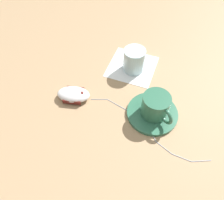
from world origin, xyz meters
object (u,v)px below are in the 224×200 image
object	(u,v)px
saucer	(152,113)
coffee_cup	(156,106)
drinking_glass	(134,60)
computer_mouse	(74,94)

from	to	relation	value
saucer	coffee_cup	size ratio (longest dim) A/B	1.46
drinking_glass	computer_mouse	bearing A→B (deg)	63.69
computer_mouse	saucer	bearing A→B (deg)	-164.17
saucer	computer_mouse	distance (m)	0.26
saucer	drinking_glass	bearing A→B (deg)	-45.99
coffee_cup	drinking_glass	xyz separation A→B (m)	(0.15, -0.15, -0.00)
drinking_glass	saucer	bearing A→B (deg)	134.01
drinking_glass	coffee_cup	bearing A→B (deg)	135.10
coffee_cup	computer_mouse	distance (m)	0.26
coffee_cup	drinking_glass	size ratio (longest dim) A/B	1.29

